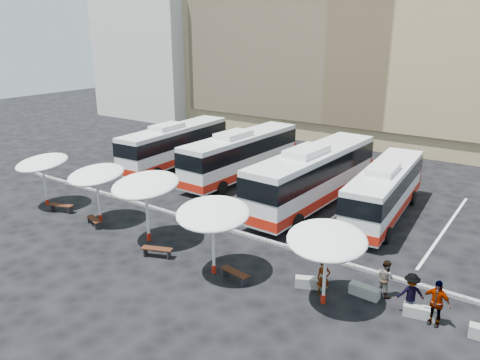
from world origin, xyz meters
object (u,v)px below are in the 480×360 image
Objects in this scene: bus_2 at (314,175)px; bus_3 at (385,189)px; bus_1 at (242,154)px; passenger_1 at (385,278)px; wood_bench_3 at (235,273)px; sunshade_1 at (96,175)px; conc_bench_2 at (419,312)px; sunshade_3 at (213,214)px; wood_bench_2 at (157,250)px; sunshade_4 at (327,240)px; passenger_0 at (323,278)px; conc_bench_0 at (309,283)px; sunshade_2 at (145,185)px; wood_bench_0 at (61,206)px; bus_0 at (176,144)px; passenger_2 at (436,303)px; wood_bench_1 at (94,220)px; conc_bench_1 at (364,291)px; sunshade_0 at (42,163)px; passenger_3 at (410,293)px.

bus_3 is (4.43, 0.64, -0.30)m from bus_2.
bus_1 is 17.84m from passenger_1.
sunshade_1 is at bearing 174.32° from wood_bench_3.
wood_bench_3 is 1.28× the size of conc_bench_2.
sunshade_1 is at bearing 173.69° from sunshade_3.
passenger_1 is at bearing 5.60° from sunshade_1.
wood_bench_2 is 10.97m from passenger_1.
wood_bench_2 is (-8.65, -1.00, -2.52)m from sunshade_4.
bus_3 reaches higher than passenger_0.
sunshade_4 reaches higher than conc_bench_0.
sunshade_1 is (-2.04, -11.84, 0.96)m from bus_1.
bus_3 is at bearing 48.82° from sunshade_2.
bus_3 is 6.71× the size of passenger_1.
bus_3 is 13.99m from wood_bench_2.
wood_bench_3 is at bearing -5.68° from sunshade_1.
bus_0 is at bearing 96.20° from wood_bench_0.
passenger_2 reaches higher than passenger_0.
passenger_0 is (3.79, 1.22, 0.44)m from wood_bench_3.
wood_bench_2 is (5.79, -0.72, 0.04)m from wood_bench_1.
conc_bench_1 is at bearing 6.42° from wood_bench_1.
sunshade_3 is 1.05× the size of sunshade_4.
bus_1 is 13.95m from wood_bench_2.
sunshade_2 is at bearing 146.80° from wood_bench_2.
sunshade_3 reaches higher than sunshade_0.
bus_1 is 20.22m from passenger_2.
sunshade_3 is 9.49m from conc_bench_2.
bus_0 reaches higher than sunshade_3.
bus_0 is 3.12× the size of sunshade_2.
sunshade_0 is at bearing -142.78° from bus_2.
sunshade_1 is 6.75m from wood_bench_2.
bus_2 is at bearing 64.09° from sunshade_2.
wood_bench_1 is (-4.03, -0.43, -2.83)m from sunshade_2.
bus_3 is at bearing -5.69° from bus_1.
wood_bench_1 is (-1.73, -12.53, -1.59)m from bus_1.
passenger_1 is at bearing -45.08° from bus_2.
bus_0 is 9.46× the size of conc_bench_2.
conc_bench_2 is at bearing 14.06° from wood_bench_3.
bus_2 is 3.39× the size of sunshade_0.
sunshade_2 is 1.96× the size of passenger_2.
bus_3 is 6.77× the size of wood_bench_2.
conc_bench_0 is at bearing 126.39° from passenger_0.
sunshade_0 is at bearing -179.96° from sunshade_2.
wood_bench_0 is at bearing -6.77° from sunshade_0.
passenger_0 is at bearing -17.92° from passenger_3.
sunshade_3 is 9.52m from wood_bench_1.
sunshade_1 is 1.84× the size of passenger_2.
sunshade_1 is at bearing 166.94° from wood_bench_2.
wood_bench_0 is (-17.88, -0.07, -2.51)m from sunshade_4.
bus_0 reaches higher than sunshade_0.
passenger_3 is (15.82, -10.86, -1.06)m from bus_1.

